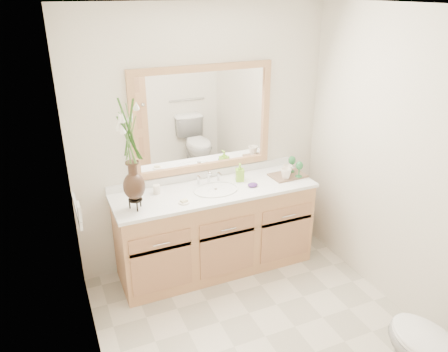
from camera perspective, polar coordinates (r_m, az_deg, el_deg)
name	(u,v)px	position (r m, az deg, el deg)	size (l,w,h in m)	color
floor	(265,336)	(3.63, 5.43, -20.13)	(2.60, 2.60, 0.00)	beige
ceiling	(282,6)	(2.63, 7.55, 21.15)	(2.40, 2.60, 0.02)	white
wall_back	(203,140)	(4.03, -2.78, 4.66)	(2.40, 0.02, 2.40)	silver
wall_front	(425,326)	(2.10, 24.75, -17.35)	(2.40, 0.02, 2.40)	silver
wall_left	(87,236)	(2.62, -17.45, -7.47)	(0.02, 2.60, 2.40)	silver
wall_right	(409,171)	(3.64, 23.01, 0.64)	(0.02, 2.60, 2.40)	silver
vanity	(215,230)	(4.12, -1.14, -7.12)	(1.80, 0.55, 0.80)	tan
counter	(215,191)	(3.93, -1.18, -1.91)	(1.84, 0.57, 0.03)	white
sink	(216,195)	(3.93, -1.08, -2.52)	(0.38, 0.34, 0.23)	white
mirror	(203,120)	(3.94, -2.72, 7.38)	(1.32, 0.04, 0.97)	white
switch_plate	(79,211)	(3.40, -18.41, -4.38)	(0.02, 0.12, 0.12)	white
flower_vase	(130,142)	(3.43, -12.16, 4.40)	(0.21, 0.21, 0.85)	black
tumbler	(157,189)	(3.87, -8.79, -1.72)	(0.06, 0.06, 0.08)	white
soap_dish	(184,202)	(3.68, -5.24, -3.38)	(0.10, 0.10, 0.03)	white
soap_bottle	(240,173)	(4.06, 2.08, 0.38)	(0.07, 0.07, 0.15)	#89CD30
purple_dish	(253,185)	(3.97, 3.78, -1.15)	(0.10, 0.08, 0.03)	#4A256F
tray	(288,175)	(4.22, 8.32, 0.07)	(0.33, 0.22, 0.02)	brown
mug_left	(286,173)	(4.12, 8.09, 0.37)	(0.10, 0.10, 0.10)	white
mug_right	(288,169)	(4.22, 8.31, 0.87)	(0.09, 0.09, 0.09)	white
goblet_front	(299,166)	(4.15, 9.82, 1.24)	(0.07, 0.07, 0.15)	#256F35
goblet_back	(292,161)	(4.25, 8.86, 1.92)	(0.07, 0.07, 0.16)	#256F35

